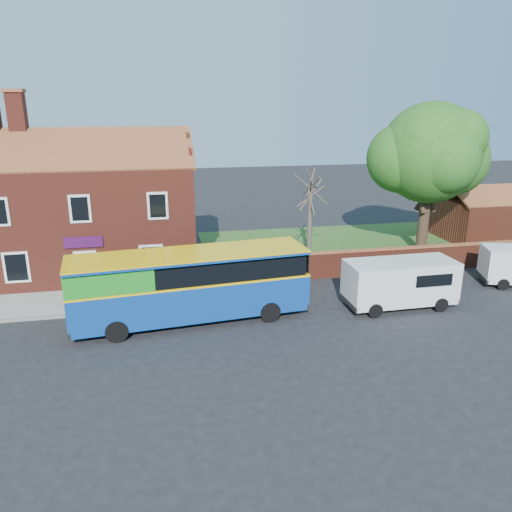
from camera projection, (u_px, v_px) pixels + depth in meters
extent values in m
plane|color=black|center=(236.00, 340.00, 21.74)|extent=(120.00, 120.00, 0.00)
cube|color=gray|center=(85.00, 302.00, 25.79)|extent=(18.00, 3.50, 0.12)
cube|color=slate|center=(80.00, 315.00, 24.15)|extent=(18.00, 0.15, 0.14)
cube|color=#426B28|center=(383.00, 244.00, 36.37)|extent=(26.00, 12.00, 0.04)
cube|color=maroon|center=(91.00, 217.00, 30.23)|extent=(12.00, 8.00, 6.50)
cube|color=brown|center=(79.00, 149.00, 27.10)|extent=(12.30, 4.08, 2.16)
cube|color=brown|center=(88.00, 143.00, 30.85)|extent=(12.30, 4.08, 2.16)
cube|color=maroon|center=(17.00, 112.00, 27.77)|extent=(0.90, 0.90, 2.20)
cube|color=black|center=(80.00, 209.00, 26.06)|extent=(1.10, 0.06, 1.50)
cube|color=#4C0F19|center=(87.00, 272.00, 27.07)|extent=(0.95, 0.04, 2.10)
cube|color=silver|center=(87.00, 271.00, 27.08)|extent=(1.20, 0.06, 2.30)
cube|color=#3A0D3A|center=(83.00, 242.00, 26.56)|extent=(2.00, 0.06, 0.60)
cube|color=maroon|center=(427.00, 259.00, 30.53)|extent=(22.00, 0.30, 1.50)
cube|color=brown|center=(428.00, 246.00, 30.30)|extent=(22.00, 0.38, 0.10)
cube|color=maroon|center=(496.00, 219.00, 37.63)|extent=(8.00, 5.00, 3.00)
cube|color=brown|center=(511.00, 195.00, 35.85)|extent=(8.20, 2.56, 1.24)
cube|color=brown|center=(489.00, 189.00, 38.20)|extent=(8.20, 2.56, 1.24)
cube|color=navy|center=(191.00, 295.00, 23.41)|extent=(11.14, 3.84, 1.74)
cube|color=#E3AD0B|center=(190.00, 278.00, 23.15)|extent=(11.16, 3.86, 0.10)
cube|color=black|center=(190.00, 267.00, 23.00)|extent=(10.71, 3.81, 0.87)
cube|color=#1F8F21|center=(109.00, 275.00, 21.98)|extent=(3.98, 3.14, 0.93)
cube|color=navy|center=(189.00, 255.00, 22.83)|extent=(11.14, 3.84, 0.14)
cube|color=#E3AD0B|center=(189.00, 254.00, 22.80)|extent=(11.18, 3.88, 0.06)
cylinder|color=black|center=(117.00, 331.00, 21.47)|extent=(1.01, 0.38, 0.98)
cylinder|color=black|center=(114.00, 309.00, 23.81)|extent=(1.01, 0.38, 0.98)
cylinder|color=black|center=(270.00, 312.00, 23.46)|extent=(1.01, 0.38, 0.98)
cylinder|color=black|center=(254.00, 293.00, 25.80)|extent=(1.01, 0.38, 0.98)
cube|color=silver|center=(400.00, 281.00, 24.95)|extent=(5.48, 2.25, 2.07)
cube|color=black|center=(445.00, 272.00, 25.34)|extent=(0.10, 1.86, 0.82)
cube|color=black|center=(446.00, 294.00, 25.76)|extent=(0.13, 2.18, 0.26)
cylinder|color=black|center=(375.00, 311.00, 23.93)|extent=(0.72, 0.23, 0.72)
cylinder|color=black|center=(358.00, 295.00, 25.86)|extent=(0.72, 0.23, 0.72)
cylinder|color=black|center=(441.00, 305.00, 24.63)|extent=(0.72, 0.23, 0.72)
cylinder|color=black|center=(419.00, 290.00, 26.56)|extent=(0.72, 0.23, 0.72)
cylinder|color=black|center=(503.00, 284.00, 27.51)|extent=(0.68, 0.41, 0.65)
cylinder|color=black|center=(492.00, 273.00, 29.26)|extent=(0.68, 0.41, 0.65)
cylinder|color=black|center=(423.00, 224.00, 33.69)|extent=(0.72, 0.72, 4.16)
sphere|color=#3C7624|center=(430.00, 153.00, 32.30)|extent=(6.52, 6.52, 6.52)
sphere|color=#3C7624|center=(453.00, 160.00, 33.16)|extent=(4.71, 4.71, 4.71)
sphere|color=#3C7624|center=(401.00, 158.00, 32.59)|extent=(4.53, 4.53, 4.53)
cylinder|color=#4C4238|center=(310.00, 220.00, 32.42)|extent=(0.30, 0.30, 5.17)
cylinder|color=#4C4238|center=(311.00, 192.00, 31.88)|extent=(0.30, 2.52, 2.03)
cylinder|color=#4C4238|center=(311.00, 195.00, 31.93)|extent=(1.32, 1.86, 1.86)
cylinder|color=#4C4238|center=(311.00, 189.00, 31.82)|extent=(2.12, 0.97, 2.06)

